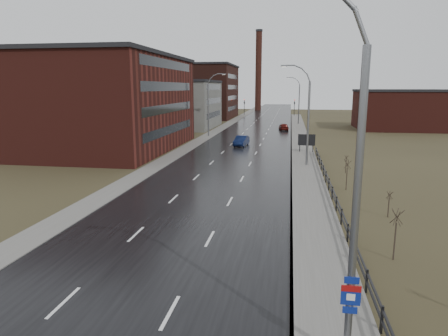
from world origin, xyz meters
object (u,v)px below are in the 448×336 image
(billboard, at_px, (307,140))
(car_far, at_px, (284,127))
(streetlight_main, at_px, (346,184))
(car_near, at_px, (241,141))

(billboard, distance_m, car_far, 29.48)
(streetlight_main, height_order, car_near, streetlight_main)
(billboard, distance_m, car_near, 10.98)
(streetlight_main, bearing_deg, car_far, 92.34)
(billboard, relative_size, car_far, 0.59)
(billboard, height_order, car_far, billboard)
(car_near, distance_m, car_far, 24.78)
(streetlight_main, relative_size, billboard, 4.66)
(streetlight_main, bearing_deg, billboard, 89.17)
(streetlight_main, relative_size, car_far, 2.77)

